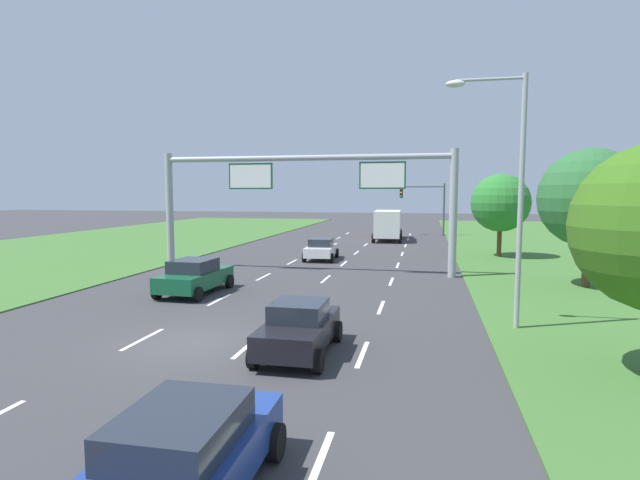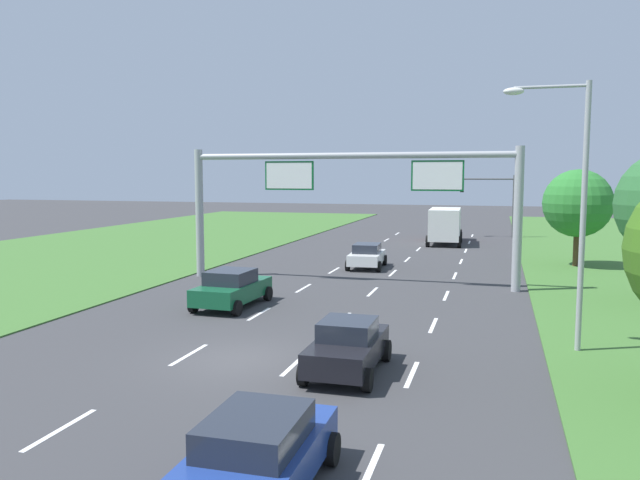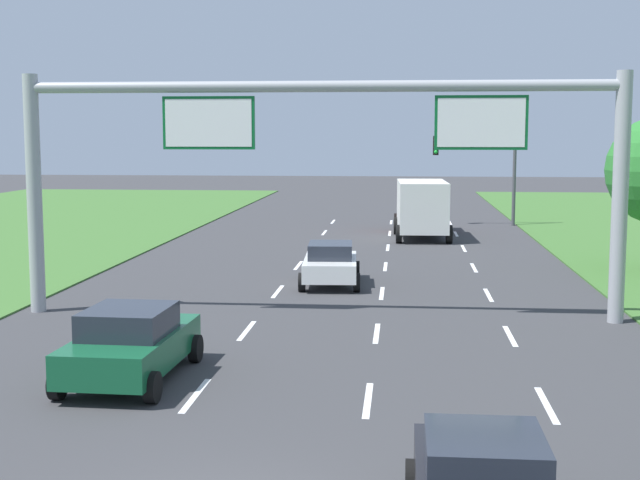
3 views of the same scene
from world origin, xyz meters
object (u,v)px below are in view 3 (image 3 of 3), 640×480
Objects in this scene: box_truck at (421,205)px; traffic_light_mast at (481,158)px; car_near_red at (131,343)px; car_mid_lane at (330,263)px; sign_gantry at (322,148)px.

box_truck is 7.29m from traffic_light_mast.
car_near_red is 12.97m from car_mid_lane.
car_near_red is at bearing -107.83° from car_mid_lane.
box_truck is at bearing -120.35° from traffic_light_mast.
car_mid_lane is 0.23× the size of sign_gantry.
car_mid_lane is (3.29, 12.54, -0.05)m from car_near_red.
car_near_red is 28.51m from box_truck.
sign_gantry is (3.51, 7.00, 4.06)m from car_near_red.
box_truck is 21.20m from sign_gantry.
sign_gantry is 27.53m from traffic_light_mast.
car_mid_lane is at bearing 77.21° from car_near_red.
car_near_red is at bearing -105.77° from box_truck.
car_mid_lane is 22.45m from traffic_light_mast.
box_truck is 0.43× the size of sign_gantry.
traffic_light_mast reaches higher than car_near_red.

